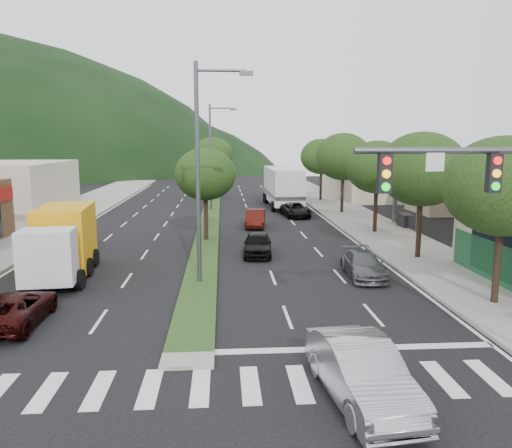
{
  "coord_description": "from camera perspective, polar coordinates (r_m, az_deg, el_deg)",
  "views": [
    {
      "loc": [
        1.1,
        -14.64,
        6.54
      ],
      "look_at": [
        2.87,
        11.55,
        2.19
      ],
      "focal_mm": 35.0,
      "sensor_mm": 36.0,
      "label": 1
    }
  ],
  "objects": [
    {
      "name": "box_truck",
      "position": [
        26.11,
        -21.23,
        -2.18
      ],
      "size": [
        3.17,
        6.99,
        3.35
      ],
      "rotation": [
        0.0,
        0.0,
        3.24
      ],
      "color": "silver",
      "rests_on": "ground"
    },
    {
      "name": "car_queue_c",
      "position": [
        38.52,
        -0.07,
        0.64
      ],
      "size": [
        1.84,
        4.18,
        1.33
      ],
      "primitive_type": "imported",
      "rotation": [
        0.0,
        0.0,
        -0.11
      ],
      "color": "#46100B",
      "rests_on": "ground"
    },
    {
      "name": "sedan_silver",
      "position": [
        13.44,
        11.95,
        -16.19
      ],
      "size": [
        2.18,
        4.88,
        1.56
      ],
      "primitive_type": "imported",
      "rotation": [
        0.0,
        0.0,
        0.12
      ],
      "color": "#9FA1A6",
      "rests_on": "ground"
    },
    {
      "name": "traffic_signal",
      "position": [
        15.43,
        27.1,
        1.32
      ],
      "size": [
        6.12,
        0.4,
        7.0
      ],
      "color": "#47494C",
      "rests_on": "ground"
    },
    {
      "name": "bldg_right_far",
      "position": [
        61.58,
        13.59,
        5.48
      ],
      "size": [
        10.0,
        16.0,
        5.2
      ],
      "primitive_type": "cube",
      "color": "beige",
      "rests_on": "ground"
    },
    {
      "name": "sidewalk_left",
      "position": [
        42.57,
        -23.16,
        -0.09
      ],
      "size": [
        6.0,
        90.0,
        0.15
      ],
      "primitive_type": "cube",
      "color": "gray",
      "rests_on": "ground"
    },
    {
      "name": "streetlight_near",
      "position": [
        22.68,
        -6.17,
        6.94
      ],
      "size": [
        2.6,
        0.25,
        10.0
      ],
      "color": "#47494C",
      "rests_on": "ground"
    },
    {
      "name": "tree_med_far",
      "position": [
        58.67,
        -4.99,
        7.88
      ],
      "size": [
        4.8,
        4.8,
        6.94
      ],
      "color": "black",
      "rests_on": "median"
    },
    {
      "name": "crosswalk",
      "position": [
        14.27,
        -8.26,
        -17.95
      ],
      "size": [
        19.0,
        2.2,
        0.01
      ],
      "primitive_type": "cube",
      "color": "silver",
      "rests_on": "ground"
    },
    {
      "name": "median",
      "position": [
        43.14,
        -5.28,
        0.73
      ],
      "size": [
        1.6,
        56.0,
        0.12
      ],
      "primitive_type": "cube",
      "color": "#263E16",
      "rests_on": "ground"
    },
    {
      "name": "sidewalk_right",
      "position": [
        41.75,
        12.03,
        0.3
      ],
      "size": [
        5.0,
        90.0,
        0.15
      ],
      "primitive_type": "cube",
      "color": "gray",
      "rests_on": "ground"
    },
    {
      "name": "tree_r_b",
      "position": [
        28.82,
        18.46,
        5.94
      ],
      "size": [
        4.8,
        4.8,
        6.94
      ],
      "color": "black",
      "rests_on": "sidewalk_right"
    },
    {
      "name": "car_queue_a",
      "position": [
        28.92,
        0.19,
        -2.29
      ],
      "size": [
        1.9,
        4.07,
        1.35
      ],
      "primitive_type": "imported",
      "rotation": [
        0.0,
        0.0,
        -0.08
      ],
      "color": "black",
      "rests_on": "ground"
    },
    {
      "name": "tree_r_c",
      "position": [
        36.36,
        13.67,
        6.32
      ],
      "size": [
        4.4,
        4.4,
        6.48
      ],
      "color": "black",
      "rests_on": "sidewalk_right"
    },
    {
      "name": "gas_canopy",
      "position": [
        40.82,
        22.28,
        6.06
      ],
      "size": [
        12.2,
        8.2,
        5.25
      ],
      "color": "silver",
      "rests_on": "ground"
    },
    {
      "name": "ground",
      "position": [
        16.07,
        -7.71,
        -14.69
      ],
      "size": [
        160.0,
        160.0,
        0.0
      ],
      "primitive_type": "plane",
      "color": "black",
      "rests_on": "ground"
    },
    {
      "name": "bldg_left_far",
      "position": [
        52.8,
        -26.29,
        3.84
      ],
      "size": [
        9.0,
        14.0,
        4.6
      ],
      "primitive_type": "cube",
      "color": "beige",
      "rests_on": "ground"
    },
    {
      "name": "tree_med_near",
      "position": [
        32.73,
        -5.81,
        5.66
      ],
      "size": [
        4.0,
        4.0,
        6.02
      ],
      "color": "black",
      "rests_on": "median"
    },
    {
      "name": "tree_r_a",
      "position": [
        21.66,
        26.43,
        3.88
      ],
      "size": [
        4.6,
        4.6,
        6.63
      ],
      "color": "black",
      "rests_on": "sidewalk_right"
    },
    {
      "name": "tree_r_e",
      "position": [
        55.74,
        7.48,
        7.64
      ],
      "size": [
        4.6,
        4.6,
        6.71
      ],
      "color": "black",
      "rests_on": "sidewalk_right"
    },
    {
      "name": "car_queue_d",
      "position": [
        43.86,
        4.55,
        1.62
      ],
      "size": [
        2.43,
        4.61,
        1.24
      ],
      "primitive_type": "imported",
      "rotation": [
        0.0,
        0.0,
        0.09
      ],
      "color": "black",
      "rests_on": "ground"
    },
    {
      "name": "tree_r_d",
      "position": [
        45.97,
        9.94,
        7.58
      ],
      "size": [
        5.0,
        5.0,
        7.17
      ],
      "color": "black",
      "rests_on": "sidewalk_right"
    },
    {
      "name": "streetlight_mid",
      "position": [
        47.66,
        -4.99,
        8.23
      ],
      "size": [
        2.6,
        0.25,
        10.0
      ],
      "color": "#47494C",
      "rests_on": "ground"
    },
    {
      "name": "suv_maroon",
      "position": [
        20.16,
        -25.88,
        -8.68
      ],
      "size": [
        2.02,
        4.37,
        1.21
      ],
      "primitive_type": "imported",
      "rotation": [
        0.0,
        0.0,
        3.14
      ],
      "color": "black",
      "rests_on": "ground"
    },
    {
      "name": "motorhome",
      "position": [
        50.7,
        3.09,
        4.34
      ],
      "size": [
        3.38,
        10.18,
        3.88
      ],
      "rotation": [
        0.0,
        0.0,
        0.02
      ],
      "color": "silver",
      "rests_on": "ground"
    },
    {
      "name": "car_queue_b",
      "position": [
        24.95,
        12.17,
        -4.57
      ],
      "size": [
        1.86,
        4.23,
        1.21
      ],
      "primitive_type": "imported",
      "rotation": [
        0.0,
        0.0,
        -0.04
      ],
      "color": "#505155",
      "rests_on": "ground"
    }
  ]
}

